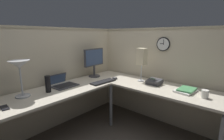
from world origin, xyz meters
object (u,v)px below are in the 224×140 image
(monitor, at_px, (94,60))
(desk_lamp_paper, at_px, (142,58))
(computer_mouse, at_px, (115,78))
(coffee_mug, at_px, (205,94))
(thermos_flask, at_px, (48,84))
(laptop, at_px, (61,84))
(wall_clock, at_px, (163,44))
(desk_lamp_dome, at_px, (19,67))
(office_phone, at_px, (155,82))
(cell_phone, at_px, (5,108))
(keyboard, at_px, (103,82))
(book_stack, at_px, (186,90))

(monitor, xyz_separation_m, desk_lamp_paper, (0.30, -0.78, 0.09))
(computer_mouse, bearing_deg, coffee_mug, -87.76)
(thermos_flask, bearing_deg, laptop, 26.89)
(laptop, bearing_deg, wall_clock, -39.17)
(desk_lamp_dome, relative_size, desk_lamp_paper, 0.84)
(thermos_flask, height_order, office_phone, thermos_flask)
(laptop, xyz_separation_m, coffee_mug, (0.84, -1.74, 0.02))
(cell_phone, distance_m, wall_clock, 2.27)
(monitor, distance_m, desk_lamp_paper, 0.84)
(cell_phone, height_order, thermos_flask, thermos_flask)
(keyboard, bearing_deg, book_stack, -66.88)
(coffee_mug, bearing_deg, thermos_flask, 124.95)
(office_phone, bearing_deg, computer_mouse, 103.85)
(book_stack, bearing_deg, office_phone, 86.07)
(office_phone, bearing_deg, thermos_flask, 143.82)
(thermos_flask, relative_size, desk_lamp_paper, 0.42)
(coffee_mug, relative_size, wall_clock, 0.44)
(cell_phone, xyz_separation_m, desk_lamp_paper, (1.80, -0.53, 0.38))
(monitor, distance_m, coffee_mug, 1.76)
(monitor, height_order, coffee_mug, monitor)
(cell_phone, bearing_deg, thermos_flask, 16.73)
(keyboard, relative_size, coffee_mug, 4.48)
(laptop, xyz_separation_m, desk_lamp_dome, (-0.56, -0.06, 0.34))
(laptop, xyz_separation_m, wall_clock, (1.24, -1.01, 0.57))
(laptop, height_order, computer_mouse, laptop)
(desk_lamp_paper, height_order, coffee_mug, desk_lamp_paper)
(office_phone, bearing_deg, desk_lamp_dome, 147.10)
(keyboard, distance_m, desk_lamp_dome, 1.18)
(computer_mouse, distance_m, wall_clock, 0.96)
(laptop, height_order, keyboard, laptop)
(laptop, relative_size, office_phone, 1.84)
(keyboard, distance_m, office_phone, 0.79)
(coffee_mug, distance_m, wall_clock, 0.99)
(coffee_mug, bearing_deg, laptop, 115.78)
(office_phone, relative_size, coffee_mug, 2.23)
(monitor, xyz_separation_m, book_stack, (0.24, -1.50, -0.27))
(monitor, bearing_deg, wall_clock, -60.90)
(keyboard, distance_m, book_stack, 1.19)
(desk_lamp_dome, bearing_deg, thermos_flask, -15.96)
(monitor, bearing_deg, laptop, -179.97)
(monitor, distance_m, cell_phone, 1.54)
(cell_phone, height_order, coffee_mug, coffee_mug)
(wall_clock, bearing_deg, cell_phone, 159.88)
(keyboard, bearing_deg, coffee_mug, -73.05)
(desk_lamp_dome, height_order, cell_phone, desk_lamp_dome)
(thermos_flask, height_order, book_stack, thermos_flask)
(desk_lamp_dome, xyz_separation_m, coffee_mug, (1.40, -1.68, -0.32))
(coffee_mug, bearing_deg, desk_lamp_paper, 81.71)
(monitor, distance_m, book_stack, 1.55)
(cell_phone, height_order, office_phone, office_phone)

